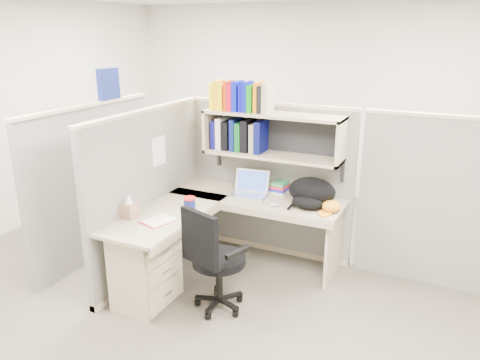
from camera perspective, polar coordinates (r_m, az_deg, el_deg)
The scene contains 14 objects.
ground at distance 4.55m, azimuth -0.97°, elevation -12.89°, with size 6.00×6.00×0.00m, color #3D392F.
room_shell at distance 3.98m, azimuth -1.09°, elevation 7.61°, with size 6.00×6.00×6.00m.
cubicle at distance 4.70m, azimuth -2.56°, elevation 0.28°, with size 3.79×1.84×1.95m.
desk at distance 4.31m, azimuth -7.63°, elevation -8.31°, with size 1.74×1.75×0.73m.
laptop at distance 4.67m, azimuth 1.06°, elevation -0.50°, with size 0.35×0.35×0.25m, color silver, non-canonical shape.
backpack at distance 4.44m, azimuth 8.51°, elevation -1.58°, with size 0.45×0.35×0.27m, color black, non-canonical shape.
orange_cap at distance 4.38m, azimuth 11.08°, elevation -3.17°, with size 0.18×0.21×0.10m, color orange, non-canonical shape.
snack_canister at distance 4.40m, azimuth -6.17°, elevation -2.75°, with size 0.11×0.11×0.11m.
tissue_box at distance 4.27m, azimuth -13.37°, elevation -3.09°, with size 0.13×0.13×0.21m, color #997257, non-canonical shape.
mouse at distance 4.45m, azimuth 4.12°, elevation -3.00°, with size 0.08×0.06×0.03m, color #8EACCA.
paper_cup at distance 4.81m, azimuth 1.79°, elevation -0.96°, with size 0.06×0.06×0.09m, color white.
book_stack at distance 4.83m, azimuth 4.95°, elevation -0.82°, with size 0.17×0.23×0.11m, color gray, non-canonical shape.
loose_paper at distance 4.18m, azimuth -9.78°, elevation -4.86°, with size 0.20×0.27×0.00m, color silver, non-canonical shape.
task_chair at distance 4.06m, azimuth -3.00°, elevation -11.48°, with size 0.55×0.51×0.96m.
Camera 1 is at (1.76, -3.49, 2.33)m, focal length 35.00 mm.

